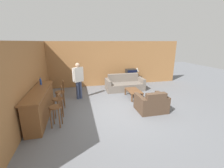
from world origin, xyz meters
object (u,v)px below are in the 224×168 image
Objects in this scene: armchair_near at (152,104)px; tv at (131,73)px; table_lamp at (137,70)px; person_by_window at (78,79)px; bar_chair_near at (56,109)px; tv_unit at (131,81)px; bar_chair_far at (60,94)px; couch_far at (124,85)px; bottle at (41,81)px; bar_chair_mid at (58,101)px; coffee_table at (134,91)px.

tv is at bearing 82.40° from armchair_near.
tv is (0.48, 3.57, 0.45)m from armchair_near.
table_lamp is 0.32× the size of person_by_window.
person_by_window is (-3.13, -1.60, 0.20)m from tv.
bar_chair_near is 5.47m from tv_unit.
tv is (0.00, -0.00, 0.49)m from tv_unit.
tv is 1.16× the size of table_lamp.
couch_far is at bearing 26.96° from bar_chair_far.
couch_far is at bearing 23.41° from bottle.
table_lamp is at bearing 0.46° from tv.
bar_chair_mid is at bearing -47.70° from bottle.
armchair_near is 1.99× the size of table_lamp.
bottle reaches higher than tv_unit.
tv is 0.41m from table_lamp.
person_by_window reaches higher than bar_chair_far.
bottle is (-3.85, -1.67, 0.86)m from couch_far.
bar_chair_near is at bearing -107.94° from person_by_window.
bar_chair_far is 4.57m from tv_unit.
bar_chair_mid is at bearing -114.80° from person_by_window.
tv is at bearing 27.15° from person_by_window.
person_by_window is at bearing 72.06° from bar_chair_near.
coffee_table is at bearing 6.21° from bar_chair_far.
bar_chair_mid is 1.13m from bottle.
couch_far is at bearing 93.88° from armchair_near.
person_by_window reaches higher than coffee_table.
tv_unit is 3.38× the size of bottle.
tv_unit is at bearing 82.41° from armchair_near.
bar_chair_mid is 3.43m from coffee_table.
person_by_window reaches higher than table_lamp.
tv is at bearing 45.06° from bar_chair_near.
bottle is at bearing 115.11° from bar_chair_near.
person_by_window is at bearing -155.39° from table_lamp.
tv is (0.66, 0.80, 0.46)m from couch_far.
tv is at bearing 39.57° from bar_chair_mid.
bar_chair_far is 1.17m from person_by_window.
table_lamp is at bearing -0.00° from tv_unit.
tv is at bearing -90.00° from tv_unit.
armchair_near is (0.19, -2.77, 0.00)m from couch_far.
table_lamp is at bearing 26.79° from bottle.
bar_chair_far is at bearing -150.18° from table_lamp.
bar_chair_mid is at bearing -140.43° from tv.
coffee_table is 0.98× the size of tv_unit.
bar_chair_near is at bearing -64.89° from bottle.
coffee_table is at bearing -106.74° from tv.
person_by_window reaches higher than bottle.
tv_unit is at bearing 90.00° from tv.
tv is at bearing 28.67° from bottle.
bottle is at bearing -153.21° from table_lamp.
tv is at bearing -179.54° from table_lamp.
tv_unit is (0.66, 0.81, -0.04)m from couch_far.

